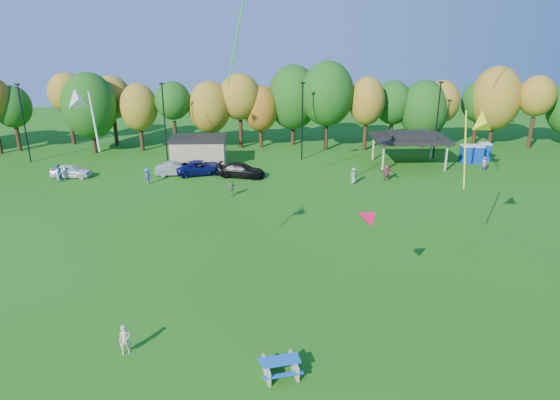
{
  "coord_description": "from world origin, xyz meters",
  "views": [
    {
      "loc": [
        -2.93,
        -17.86,
        15.73
      ],
      "look_at": [
        -1.97,
        6.0,
        7.11
      ],
      "focal_mm": 32.0,
      "sensor_mm": 36.0,
      "label": 1
    }
  ],
  "objects_px": {
    "picnic_table": "(280,366)",
    "car_b": "(176,169)",
    "kite_flyer": "(125,340)",
    "car_d": "(241,170)",
    "car_c": "(201,167)",
    "car_a": "(71,171)",
    "porta_potties": "(476,153)"
  },
  "relations": [
    {
      "from": "picnic_table",
      "to": "car_b",
      "type": "height_order",
      "value": "car_b"
    },
    {
      "from": "kite_flyer",
      "to": "car_d",
      "type": "relative_size",
      "value": 0.31
    },
    {
      "from": "car_b",
      "to": "car_d",
      "type": "bearing_deg",
      "value": -101.04
    },
    {
      "from": "picnic_table",
      "to": "car_c",
      "type": "distance_m",
      "value": 33.65
    },
    {
      "from": "car_a",
      "to": "car_d",
      "type": "relative_size",
      "value": 0.81
    },
    {
      "from": "porta_potties",
      "to": "picnic_table",
      "type": "bearing_deg",
      "value": -123.86
    },
    {
      "from": "kite_flyer",
      "to": "car_c",
      "type": "xyz_separation_m",
      "value": [
        0.34,
        30.99,
        -0.05
      ]
    },
    {
      "from": "kite_flyer",
      "to": "porta_potties",
      "type": "bearing_deg",
      "value": 27.35
    },
    {
      "from": "kite_flyer",
      "to": "car_b",
      "type": "xyz_separation_m",
      "value": [
        -2.3,
        30.7,
        -0.1
      ]
    },
    {
      "from": "kite_flyer",
      "to": "car_a",
      "type": "distance_m",
      "value": 33.07
    },
    {
      "from": "car_b",
      "to": "car_c",
      "type": "height_order",
      "value": "car_c"
    },
    {
      "from": "car_a",
      "to": "car_d",
      "type": "distance_m",
      "value": 18.04
    },
    {
      "from": "kite_flyer",
      "to": "car_d",
      "type": "distance_m",
      "value": 30.16
    },
    {
      "from": "picnic_table",
      "to": "car_a",
      "type": "height_order",
      "value": "car_a"
    },
    {
      "from": "picnic_table",
      "to": "kite_flyer",
      "type": "bearing_deg",
      "value": 154.77
    },
    {
      "from": "picnic_table",
      "to": "car_b",
      "type": "bearing_deg",
      "value": 95.47
    },
    {
      "from": "car_c",
      "to": "car_a",
      "type": "bearing_deg",
      "value": 78.31
    },
    {
      "from": "kite_flyer",
      "to": "car_b",
      "type": "relative_size",
      "value": 0.37
    },
    {
      "from": "porta_potties",
      "to": "kite_flyer",
      "type": "distance_m",
      "value": 47.02
    },
    {
      "from": "porta_potties",
      "to": "kite_flyer",
      "type": "height_order",
      "value": "porta_potties"
    },
    {
      "from": "porta_potties",
      "to": "car_c",
      "type": "bearing_deg",
      "value": -173.76
    },
    {
      "from": "porta_potties",
      "to": "kite_flyer",
      "type": "bearing_deg",
      "value": -132.89
    },
    {
      "from": "kite_flyer",
      "to": "car_c",
      "type": "relative_size",
      "value": 0.3
    },
    {
      "from": "picnic_table",
      "to": "car_d",
      "type": "bearing_deg",
      "value": 83.7
    },
    {
      "from": "kite_flyer",
      "to": "car_d",
      "type": "xyz_separation_m",
      "value": [
        4.76,
        29.78,
        -0.06
      ]
    },
    {
      "from": "car_d",
      "to": "car_a",
      "type": "bearing_deg",
      "value": 101.99
    },
    {
      "from": "kite_flyer",
      "to": "car_a",
      "type": "xyz_separation_m",
      "value": [
        -13.27,
        30.29,
        -0.09
      ]
    },
    {
      "from": "car_a",
      "to": "car_c",
      "type": "distance_m",
      "value": 13.63
    },
    {
      "from": "picnic_table",
      "to": "car_c",
      "type": "relative_size",
      "value": 0.4
    },
    {
      "from": "picnic_table",
      "to": "car_b",
      "type": "distance_m",
      "value": 34.05
    },
    {
      "from": "car_c",
      "to": "porta_potties",
      "type": "bearing_deg",
      "value": -98.36
    },
    {
      "from": "car_c",
      "to": "picnic_table",
      "type": "bearing_deg",
      "value": 177.92
    }
  ]
}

